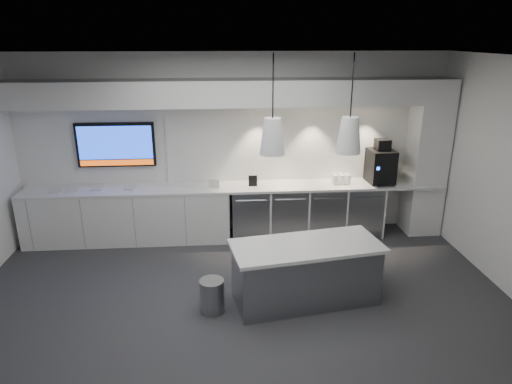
{
  "coord_description": "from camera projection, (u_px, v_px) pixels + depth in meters",
  "views": [
    {
      "loc": [
        -0.2,
        -4.91,
        3.23
      ],
      "look_at": [
        0.27,
        1.1,
        1.16
      ],
      "focal_mm": 32.0,
      "sensor_mm": 36.0,
      "label": 1
    }
  ],
  "objects": [
    {
      "name": "floor",
      "position": [
        242.0,
        309.0,
        5.69
      ],
      "size": [
        7.0,
        7.0,
        0.0
      ],
      "primitive_type": "plane",
      "color": "#313134",
      "rests_on": "ground"
    },
    {
      "name": "ceiling",
      "position": [
        239.0,
        59.0,
        4.72
      ],
      "size": [
        7.0,
        7.0,
        0.0
      ],
      "primitive_type": "plane",
      "rotation": [
        3.14,
        0.0,
        0.0
      ],
      "color": "black",
      "rests_on": "wall_back"
    },
    {
      "name": "wall_back",
      "position": [
        233.0,
        146.0,
        7.56
      ],
      "size": [
        7.0,
        0.0,
        7.0
      ],
      "primitive_type": "plane",
      "rotation": [
        1.57,
        0.0,
        0.0
      ],
      "color": "white",
      "rests_on": "floor"
    },
    {
      "name": "wall_front",
      "position": [
        258.0,
        328.0,
        2.85
      ],
      "size": [
        7.0,
        0.0,
        7.0
      ],
      "primitive_type": "plane",
      "rotation": [
        -1.57,
        0.0,
        0.0
      ],
      "color": "white",
      "rests_on": "floor"
    },
    {
      "name": "back_counter",
      "position": [
        235.0,
        187.0,
        7.46
      ],
      "size": [
        6.8,
        0.65,
        0.04
      ],
      "primitive_type": "cube",
      "color": "white",
      "rests_on": "left_base_cabinets"
    },
    {
      "name": "left_base_cabinets",
      "position": [
        128.0,
        216.0,
        7.47
      ],
      "size": [
        3.3,
        0.63,
        0.86
      ],
      "primitive_type": "cube",
      "color": "white",
      "rests_on": "floor"
    },
    {
      "name": "fridge_unit_a",
      "position": [
        250.0,
        213.0,
        7.62
      ],
      "size": [
        0.6,
        0.61,
        0.85
      ],
      "primitive_type": "cube",
      "color": "gray",
      "rests_on": "floor"
    },
    {
      "name": "fridge_unit_b",
      "position": [
        287.0,
        211.0,
        7.67
      ],
      "size": [
        0.6,
        0.61,
        0.85
      ],
      "primitive_type": "cube",
      "color": "gray",
      "rests_on": "floor"
    },
    {
      "name": "fridge_unit_c",
      "position": [
        324.0,
        210.0,
        7.71
      ],
      "size": [
        0.6,
        0.61,
        0.85
      ],
      "primitive_type": "cube",
      "color": "gray",
      "rests_on": "floor"
    },
    {
      "name": "fridge_unit_d",
      "position": [
        361.0,
        209.0,
        7.76
      ],
      "size": [
        0.6,
        0.61,
        0.85
      ],
      "primitive_type": "cube",
      "color": "gray",
      "rests_on": "floor"
    },
    {
      "name": "backsplash",
      "position": [
        305.0,
        142.0,
        7.61
      ],
      "size": [
        4.6,
        0.03,
        1.3
      ],
      "primitive_type": "cube",
      "color": "white",
      "rests_on": "wall_back"
    },
    {
      "name": "soffit",
      "position": [
        233.0,
        93.0,
        6.98
      ],
      "size": [
        6.9,
        0.6,
        0.4
      ],
      "primitive_type": "cube",
      "color": "white",
      "rests_on": "wall_back"
    },
    {
      "name": "column",
      "position": [
        426.0,
        158.0,
        7.58
      ],
      "size": [
        0.55,
        0.55,
        2.6
      ],
      "primitive_type": "cube",
      "color": "white",
      "rests_on": "floor"
    },
    {
      "name": "wall_tv",
      "position": [
        116.0,
        145.0,
        7.35
      ],
      "size": [
        1.25,
        0.07,
        0.72
      ],
      "color": "black",
      "rests_on": "wall_back"
    },
    {
      "name": "island",
      "position": [
        306.0,
        272.0,
        5.75
      ],
      "size": [
        1.96,
        1.09,
        0.79
      ],
      "rotation": [
        0.0,
        0.0,
        0.16
      ],
      "color": "gray",
      "rests_on": "floor"
    },
    {
      "name": "bin",
      "position": [
        212.0,
        296.0,
        5.58
      ],
      "size": [
        0.33,
        0.33,
        0.43
      ],
      "primitive_type": "cylinder",
      "rotation": [
        0.0,
        0.0,
        0.11
      ],
      "color": "gray",
      "rests_on": "floor"
    },
    {
      "name": "coffee_machine",
      "position": [
        381.0,
        165.0,
        7.55
      ],
      "size": [
        0.42,
        0.59,
        0.73
      ],
      "rotation": [
        0.0,
        0.0,
        0.05
      ],
      "color": "black",
      "rests_on": "back_counter"
    },
    {
      "name": "sign_black",
      "position": [
        253.0,
        181.0,
        7.41
      ],
      "size": [
        0.14,
        0.02,
        0.18
      ],
      "primitive_type": "cube",
      "rotation": [
        0.0,
        0.0,
        0.03
      ],
      "color": "black",
      "rests_on": "back_counter"
    },
    {
      "name": "sign_white",
      "position": [
        214.0,
        184.0,
        7.34
      ],
      "size": [
        0.18,
        0.08,
        0.14
      ],
      "primitive_type": "cube",
      "rotation": [
        0.0,
        0.0,
        -0.34
      ],
      "color": "white",
      "rests_on": "back_counter"
    },
    {
      "name": "cup_cluster",
      "position": [
        341.0,
        179.0,
        7.55
      ],
      "size": [
        0.29,
        0.19,
        0.16
      ],
      "primitive_type": null,
      "color": "white",
      "rests_on": "back_counter"
    },
    {
      "name": "tray_a",
      "position": [
        55.0,
        191.0,
        7.17
      ],
      "size": [
        0.18,
        0.18,
        0.02
      ],
      "primitive_type": "cube",
      "rotation": [
        0.0,
        0.0,
        0.12
      ],
      "color": "#BABABA",
      "rests_on": "back_counter"
    },
    {
      "name": "tray_b",
      "position": [
        71.0,
        190.0,
        7.19
      ],
      "size": [
        0.19,
        0.19,
        0.02
      ],
      "primitive_type": "cube",
      "rotation": [
        0.0,
        0.0,
        0.23
      ],
      "color": "#BABABA",
      "rests_on": "back_counter"
    },
    {
      "name": "tray_c",
      "position": [
        97.0,
        189.0,
        7.27
      ],
      "size": [
        0.16,
        0.16,
        0.02
      ],
      "primitive_type": "cube",
      "rotation": [
        0.0,
        0.0,
        -0.01
      ],
      "color": "#BABABA",
      "rests_on": "back_counter"
    },
    {
      "name": "tray_d",
      "position": [
        130.0,
        188.0,
        7.3
      ],
      "size": [
        0.18,
        0.18,
        0.02
      ],
      "primitive_type": "cube",
      "rotation": [
        0.0,
        0.0,
        -0.13
      ],
      "color": "#BABABA",
      "rests_on": "back_counter"
    },
    {
      "name": "pendant_left",
      "position": [
        272.0,
        136.0,
        5.15
      ],
      "size": [
        0.29,
        0.29,
        1.12
      ],
      "color": "white",
      "rests_on": "ceiling"
    },
    {
      "name": "pendant_right",
      "position": [
        349.0,
        135.0,
        5.22
      ],
      "size": [
        0.29,
        0.29,
        1.12
      ],
      "color": "white",
      "rests_on": "ceiling"
    }
  ]
}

